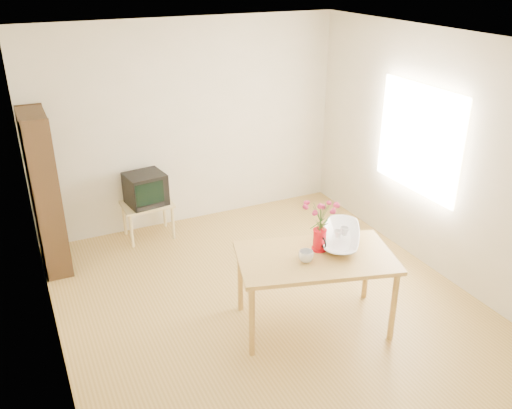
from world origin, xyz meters
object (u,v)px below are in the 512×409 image
table (315,264)px  pitcher (319,240)px  television (145,188)px  mug (306,256)px  bowl (343,218)px

table → pitcher: (0.09, 0.09, 0.18)m
table → television: (-0.94, 2.44, -0.01)m
table → mug: mug is taller
table → pitcher: size_ratio=7.28×
mug → pitcher: bearing=-138.4°
bowl → television: (-1.31, 2.29, -0.34)m
bowl → mug: bearing=-159.0°
television → mug: bearing=-80.0°
pitcher → mug: bearing=-143.4°
mug → television: mug is taller
pitcher → bowl: bearing=16.6°
mug → television: 2.62m
table → television: size_ratio=3.17×
table → bowl: 0.51m
pitcher → television: (-1.03, 2.35, -0.19)m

